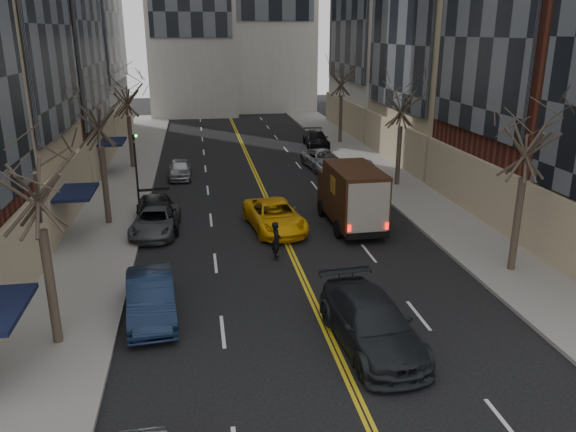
% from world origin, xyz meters
% --- Properties ---
extents(sidewalk_left, '(4.00, 66.00, 0.15)m').
position_xyz_m(sidewalk_left, '(-9.00, 27.00, 0.07)').
color(sidewalk_left, slate).
rests_on(sidewalk_left, ground).
extents(sidewalk_right, '(4.00, 66.00, 0.15)m').
position_xyz_m(sidewalk_right, '(9.00, 27.00, 0.07)').
color(sidewalk_right, slate).
rests_on(sidewalk_right, ground).
extents(tree_lf_near, '(3.20, 3.20, 8.41)m').
position_xyz_m(tree_lf_near, '(-8.80, 8.00, 6.24)').
color(tree_lf_near, '#382D23').
rests_on(tree_lf_near, sidewalk_left).
extents(tree_lf_mid, '(3.20, 3.20, 8.91)m').
position_xyz_m(tree_lf_mid, '(-8.80, 20.00, 6.60)').
color(tree_lf_mid, '#382D23').
rests_on(tree_lf_mid, sidewalk_left).
extents(tree_lf_far, '(3.20, 3.20, 8.12)m').
position_xyz_m(tree_lf_far, '(-8.80, 33.00, 6.02)').
color(tree_lf_far, '#382D23').
rests_on(tree_lf_far, sidewalk_left).
extents(tree_rt_near, '(3.20, 3.20, 8.71)m').
position_xyz_m(tree_rt_near, '(8.80, 11.00, 6.45)').
color(tree_rt_near, '#382D23').
rests_on(tree_rt_near, sidewalk_right).
extents(tree_rt_mid, '(3.20, 3.20, 8.32)m').
position_xyz_m(tree_rt_mid, '(8.80, 25.00, 6.17)').
color(tree_rt_mid, '#382D23').
rests_on(tree_rt_mid, sidewalk_right).
extents(tree_rt_far, '(3.20, 3.20, 9.11)m').
position_xyz_m(tree_rt_far, '(8.80, 40.00, 6.74)').
color(tree_rt_far, '#382D23').
rests_on(tree_rt_far, sidewalk_right).
extents(traffic_signal, '(0.29, 0.26, 4.70)m').
position_xyz_m(traffic_signal, '(-7.39, 22.00, 2.82)').
color(traffic_signal, black).
rests_on(traffic_signal, sidewalk_left).
extents(ups_truck, '(2.52, 5.96, 3.24)m').
position_xyz_m(ups_truck, '(3.67, 17.81, 1.63)').
color(ups_truck, black).
rests_on(ups_truck, ground).
extents(observer_sedan, '(2.70, 5.73, 1.62)m').
position_xyz_m(observer_sedan, '(1.20, 6.35, 0.81)').
color(observer_sedan, black).
rests_on(observer_sedan, ground).
extents(taxi, '(3.06, 5.49, 1.45)m').
position_xyz_m(taxi, '(-0.30, 17.94, 0.73)').
color(taxi, '#EBA909').
rests_on(taxi, ground).
extents(pedestrian, '(0.50, 0.68, 1.73)m').
position_xyz_m(pedestrian, '(-0.77, 14.07, 0.87)').
color(pedestrian, black).
rests_on(pedestrian, ground).
extents(parked_lf_b, '(2.02, 4.75, 1.52)m').
position_xyz_m(parked_lf_b, '(-5.92, 9.43, 0.76)').
color(parked_lf_b, '#101B32').
rests_on(parked_lf_b, ground).
extents(parked_lf_c, '(2.54, 4.78, 1.28)m').
position_xyz_m(parked_lf_c, '(-6.30, 18.35, 0.64)').
color(parked_lf_c, '#45474B').
rests_on(parked_lf_c, ground).
extents(parked_lf_d, '(2.47, 5.15, 1.45)m').
position_xyz_m(parked_lf_d, '(-6.30, 19.43, 0.72)').
color(parked_lf_d, black).
rests_on(parked_lf_d, ground).
extents(parked_lf_e, '(1.53, 3.77, 1.28)m').
position_xyz_m(parked_lf_e, '(-5.28, 29.51, 0.64)').
color(parked_lf_e, '#989A9F').
rests_on(parked_lf_e, ground).
extents(parked_rt_a, '(1.73, 4.97, 1.64)m').
position_xyz_m(parked_rt_a, '(6.30, 25.09, 0.82)').
color(parked_rt_a, '#52545A').
rests_on(parked_rt_a, ground).
extents(parked_rt_b, '(2.81, 5.17, 1.38)m').
position_xyz_m(parked_rt_b, '(5.10, 30.57, 0.69)').
color(parked_rt_b, '#9EA0A6').
rests_on(parked_rt_b, ground).
extents(parked_rt_c, '(2.28, 4.92, 1.39)m').
position_xyz_m(parked_rt_c, '(6.30, 38.70, 0.70)').
color(parked_rt_c, black).
rests_on(parked_rt_c, ground).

